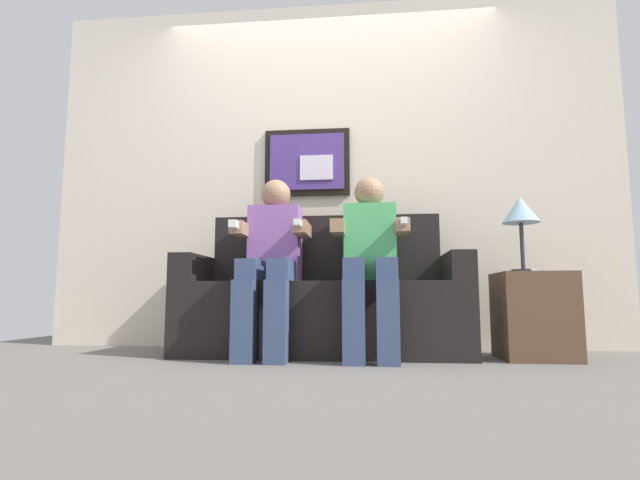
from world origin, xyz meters
The scene contains 8 objects.
ground_plane centered at (0.00, 0.00, 0.00)m, with size 5.44×5.44×0.00m, color #66605B.
back_wall_assembly centered at (0.00, 0.76, 1.30)m, with size 4.18×0.10×2.60m.
couch centered at (0.00, 0.33, 0.31)m, with size 1.78×0.58×0.90m.
person_on_left centered at (-0.30, 0.16, 0.61)m, with size 0.46×0.56×1.11m.
person_on_right centered at (0.30, 0.16, 0.61)m, with size 0.46×0.56×1.11m.
side_table_right centered at (1.24, 0.22, 0.25)m, with size 0.40×0.40×0.50m.
table_lamp centered at (1.20, 0.25, 0.86)m, with size 0.22×0.22×0.46m.
spare_remote_on_table centered at (1.24, 0.21, 0.51)m, with size 0.04×0.13×0.02m, color white.
Camera 1 is at (0.30, -2.74, 0.35)m, focal length 27.24 mm.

